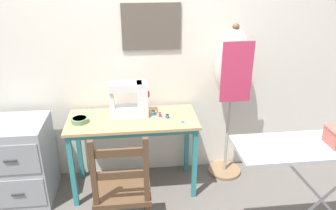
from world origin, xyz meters
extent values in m
plane|color=#5B5651|center=(0.00, 0.00, 0.00)|extent=(14.00, 14.00, 0.00)
cube|color=silver|center=(0.00, 0.55, 1.27)|extent=(10.00, 0.05, 2.55)
cube|color=brown|center=(0.19, 0.52, 1.43)|extent=(0.51, 0.02, 0.40)
cube|color=tan|center=(0.00, 0.24, 0.70)|extent=(1.11, 0.48, 0.02)
cube|color=teal|center=(0.00, 0.04, 0.66)|extent=(1.03, 0.03, 0.04)
cube|color=teal|center=(-0.51, 0.04, 0.34)|extent=(0.04, 0.04, 0.68)
cube|color=teal|center=(0.51, 0.04, 0.34)|extent=(0.04, 0.04, 0.68)
cube|color=teal|center=(-0.51, 0.44, 0.34)|extent=(0.04, 0.04, 0.68)
cube|color=teal|center=(0.51, 0.44, 0.34)|extent=(0.04, 0.04, 0.68)
cube|color=white|center=(-0.02, 0.31, 0.75)|extent=(0.32, 0.16, 0.08)
cube|color=white|center=(0.09, 0.31, 0.90)|extent=(0.09, 0.14, 0.22)
cube|color=white|center=(-0.05, 0.31, 0.97)|extent=(0.28, 0.12, 0.07)
cube|color=white|center=(-0.17, 0.31, 0.86)|extent=(0.04, 0.09, 0.15)
cylinder|color=#B22D2D|center=(0.15, 0.31, 0.90)|extent=(0.02, 0.06, 0.06)
cylinder|color=#99999E|center=(0.09, 0.31, 1.02)|extent=(0.01, 0.01, 0.02)
cylinder|color=#56895B|center=(-0.44, 0.21, 0.73)|extent=(0.14, 0.14, 0.04)
cylinder|color=#2F4B32|center=(-0.44, 0.21, 0.75)|extent=(0.11, 0.11, 0.01)
cube|color=silver|center=(0.48, 0.10, 0.71)|extent=(0.09, 0.04, 0.00)
cube|color=silver|center=(0.47, 0.09, 0.71)|extent=(0.09, 0.06, 0.00)
torus|color=#2870B7|center=(0.42, 0.12, 0.71)|extent=(0.03, 0.03, 0.01)
torus|color=#2870B7|center=(0.42, 0.12, 0.71)|extent=(0.03, 0.03, 0.01)
cylinder|color=#2875C1|center=(0.18, 0.28, 0.73)|extent=(0.03, 0.03, 0.04)
cylinder|color=beige|center=(0.18, 0.28, 0.75)|extent=(0.04, 0.04, 0.00)
cylinder|color=beige|center=(0.18, 0.28, 0.71)|extent=(0.04, 0.04, 0.00)
cylinder|color=purple|center=(0.24, 0.24, 0.73)|extent=(0.03, 0.03, 0.04)
cylinder|color=beige|center=(0.24, 0.24, 0.75)|extent=(0.03, 0.03, 0.00)
cylinder|color=beige|center=(0.24, 0.24, 0.71)|extent=(0.03, 0.03, 0.00)
cylinder|color=#2875C1|center=(0.30, 0.21, 0.72)|extent=(0.03, 0.03, 0.03)
cylinder|color=beige|center=(0.30, 0.21, 0.74)|extent=(0.04, 0.04, 0.00)
cylinder|color=beige|center=(0.30, 0.21, 0.71)|extent=(0.04, 0.04, 0.00)
cube|color=#513823|center=(-0.09, -0.35, 0.43)|extent=(0.40, 0.38, 0.04)
cube|color=#513823|center=(-0.26, -0.19, 0.20)|extent=(0.04, 0.04, 0.41)
cube|color=#513823|center=(0.08, -0.19, 0.20)|extent=(0.04, 0.04, 0.41)
cube|color=#513823|center=(-0.26, -0.51, 0.69)|extent=(0.04, 0.04, 0.48)
cube|color=#513823|center=(0.08, -0.51, 0.69)|extent=(0.04, 0.04, 0.48)
cube|color=#513823|center=(-0.09, -0.51, 0.83)|extent=(0.34, 0.02, 0.06)
cube|color=#513823|center=(-0.09, -0.51, 0.66)|extent=(0.34, 0.02, 0.06)
cube|color=#93999E|center=(-0.95, 0.22, 0.37)|extent=(0.46, 0.47, 0.73)
cube|color=gray|center=(-0.95, -0.02, 0.53)|extent=(0.43, 0.01, 0.26)
cube|color=#333338|center=(-0.95, -0.03, 0.53)|extent=(0.10, 0.01, 0.02)
cube|color=gray|center=(-0.95, -0.02, 0.20)|extent=(0.43, 0.01, 0.26)
cube|color=#333338|center=(-0.95, -0.03, 0.20)|extent=(0.10, 0.01, 0.02)
cylinder|color=#846647|center=(0.89, 0.37, 0.01)|extent=(0.32, 0.32, 0.03)
cylinder|color=#ADA89E|center=(0.89, 0.37, 0.46)|extent=(0.03, 0.03, 0.86)
ellipsoid|color=beige|center=(0.89, 0.37, 1.12)|extent=(0.32, 0.23, 0.63)
sphere|color=brown|center=(0.89, 0.37, 1.45)|extent=(0.06, 0.06, 0.06)
cube|color=#C63356|center=(0.89, 0.25, 1.08)|extent=(0.27, 0.01, 0.53)
cube|color=#ADB2B7|center=(1.28, -0.62, 0.87)|extent=(1.28, 0.36, 0.02)
cylinder|color=#B7B7BC|center=(1.28, -0.62, 0.43)|extent=(0.78, 0.02, 0.87)
cylinder|color=#B7B7BC|center=(1.28, -0.62, 0.43)|extent=(0.78, 0.02, 0.87)
camera|label=1|loc=(0.02, -2.30, 1.93)|focal=35.00mm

